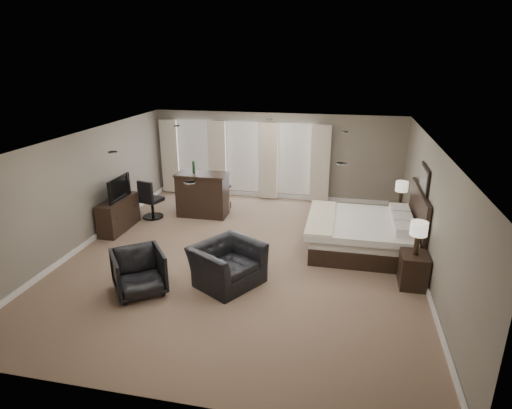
% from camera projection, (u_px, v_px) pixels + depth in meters
% --- Properties ---
extents(room, '(7.60, 8.60, 2.64)m').
position_uv_depth(room, '(243.00, 201.00, 9.00)').
color(room, '#7A614D').
rests_on(room, ground).
extents(window_bay, '(5.25, 0.20, 2.30)m').
position_uv_depth(window_bay, '(243.00, 159.00, 13.02)').
color(window_bay, silver).
rests_on(window_bay, room).
extents(bed, '(2.33, 2.23, 1.49)m').
position_uv_depth(bed, '(365.00, 219.00, 9.53)').
color(bed, silver).
rests_on(bed, ground).
extents(nightstand_near, '(0.50, 0.61, 0.66)m').
position_uv_depth(nightstand_near, '(413.00, 270.00, 8.15)').
color(nightstand_near, black).
rests_on(nightstand_near, ground).
extents(nightstand_far, '(0.47, 0.58, 0.63)m').
position_uv_depth(nightstand_far, '(398.00, 217.00, 10.83)').
color(nightstand_far, black).
rests_on(nightstand_far, ground).
extents(lamp_near, '(0.32, 0.32, 0.66)m').
position_uv_depth(lamp_near, '(418.00, 238.00, 7.94)').
color(lamp_near, beige).
rests_on(lamp_near, nightstand_near).
extents(lamp_far, '(0.30, 0.30, 0.63)m').
position_uv_depth(lamp_far, '(401.00, 194.00, 10.63)').
color(lamp_far, beige).
rests_on(lamp_far, nightstand_far).
extents(wall_art, '(0.04, 0.96, 0.56)m').
position_uv_depth(wall_art, '(424.00, 179.00, 8.98)').
color(wall_art, slate).
rests_on(wall_art, room).
extents(dresser, '(0.45, 1.40, 0.81)m').
position_uv_depth(dresser, '(119.00, 214.00, 10.78)').
color(dresser, black).
rests_on(dresser, ground).
extents(tv, '(0.58, 1.00, 0.13)m').
position_uv_depth(tv, '(117.00, 197.00, 10.62)').
color(tv, black).
rests_on(tv, dresser).
extents(armchair_near, '(1.32, 1.47, 1.08)m').
position_uv_depth(armchair_near, '(227.00, 258.00, 8.18)').
color(armchair_near, black).
rests_on(armchair_near, ground).
extents(armchair_far, '(1.21, 1.20, 0.91)m').
position_uv_depth(armchair_far, '(139.00, 270.00, 7.89)').
color(armchair_far, black).
rests_on(armchair_far, ground).
extents(bar_counter, '(1.38, 0.72, 1.21)m').
position_uv_depth(bar_counter, '(203.00, 194.00, 11.67)').
color(bar_counter, black).
rests_on(bar_counter, ground).
extents(bar_stool_left, '(0.42, 0.42, 0.82)m').
position_uv_depth(bar_stool_left, '(188.00, 197.00, 12.09)').
color(bar_stool_left, black).
rests_on(bar_stool_left, ground).
extents(bar_stool_right, '(0.47, 0.47, 0.75)m').
position_uv_depth(bar_stool_right, '(226.00, 197.00, 12.19)').
color(bar_stool_right, black).
rests_on(bar_stool_right, ground).
extents(desk_chair, '(0.68, 0.68, 1.08)m').
position_uv_depth(desk_chair, '(152.00, 199.00, 11.52)').
color(desk_chair, black).
rests_on(desk_chair, ground).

